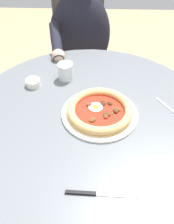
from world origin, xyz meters
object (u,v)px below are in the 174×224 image
at_px(dining_table, 90,137).
at_px(steak_knife, 91,194).
at_px(fork_utensil, 170,109).
at_px(diner_person, 80,62).
at_px(water_glass, 66,72).
at_px(ramekin_capers, 33,82).
at_px(pizza_on_plate, 100,111).
at_px(cafe_chair_diner, 80,51).

bearing_deg(dining_table, steak_knife, 1.83).
xyz_separation_m(fork_utensil, diner_person, (-0.69, -0.41, -0.22)).
height_order(water_glass, diner_person, diner_person).
bearing_deg(diner_person, fork_utensil, 30.73).
bearing_deg(fork_utensil, water_glass, -114.18).
distance_m(fork_utensil, diner_person, 0.83).
distance_m(ramekin_capers, diner_person, 0.63).
relative_size(steak_knife, diner_person, 0.19).
height_order(water_glass, ramekin_capers, water_glass).
distance_m(pizza_on_plate, water_glass, 0.29).
bearing_deg(pizza_on_plate, steak_knife, -4.26).
xyz_separation_m(ramekin_capers, fork_utensil, (0.14, 0.59, -0.02)).
bearing_deg(dining_table, water_glass, -153.29).
relative_size(pizza_on_plate, ramekin_capers, 4.69).
distance_m(water_glass, diner_person, 0.55).
bearing_deg(dining_table, fork_utensil, 97.09).
bearing_deg(diner_person, water_glass, -4.47).
relative_size(ramekin_capers, cafe_chair_diner, 0.07).
bearing_deg(steak_knife, cafe_chair_diner, -174.91).
distance_m(diner_person, cafe_chair_diner, 0.14).
height_order(dining_table, steak_knife, steak_knife).
relative_size(dining_table, cafe_chair_diner, 1.17).
relative_size(water_glass, steak_knife, 0.35).
xyz_separation_m(dining_table, diner_person, (-0.73, -0.08, -0.08)).
height_order(dining_table, ramekin_capers, ramekin_capers).
relative_size(water_glass, ramekin_capers, 1.21).
xyz_separation_m(fork_utensil, cafe_chair_diner, (-0.83, -0.42, -0.22)).
xyz_separation_m(dining_table, water_glass, (-0.24, -0.12, 0.17)).
xyz_separation_m(dining_table, cafe_chair_diner, (-0.87, -0.10, -0.08)).
bearing_deg(cafe_chair_diner, pizza_on_plate, 8.79).
height_order(pizza_on_plate, cafe_chair_diner, cafe_chair_diner).
distance_m(steak_knife, fork_utensil, 0.50).
height_order(fork_utensil, diner_person, diner_person).
height_order(dining_table, diner_person, diner_person).
relative_size(ramekin_capers, fork_utensil, 0.45).
bearing_deg(fork_utensil, diner_person, -149.27).
height_order(pizza_on_plate, fork_utensil, pizza_on_plate).
bearing_deg(water_glass, fork_utensil, 65.82).
distance_m(dining_table, cafe_chair_diner, 0.88).
bearing_deg(fork_utensil, pizza_on_plate, -82.04).
xyz_separation_m(pizza_on_plate, diner_person, (-0.73, -0.12, -0.24)).
bearing_deg(steak_knife, diner_person, -174.99).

